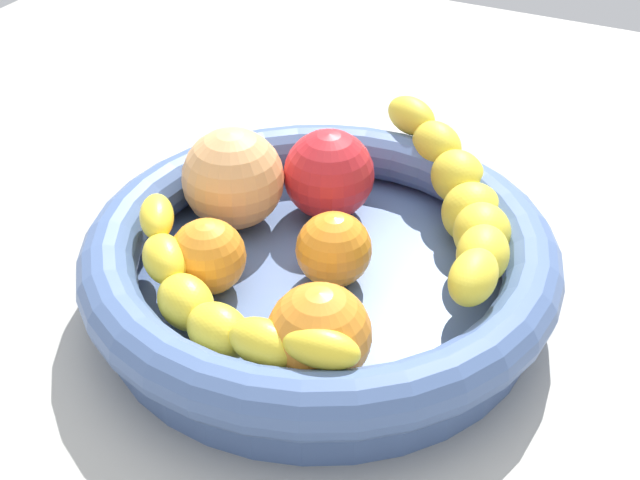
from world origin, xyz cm
name	(u,v)px	position (x,y,z in cm)	size (l,w,h in cm)	color
kitchen_counter	(320,318)	(0.00, 0.00, 1.50)	(120.00, 120.00, 3.00)	#A19F98
fruit_bowl	(320,264)	(0.00, 0.00, 6.20)	(32.06, 32.06, 6.15)	#4A6499
banana_draped_left	(211,301)	(-8.65, 3.03, 8.22)	(10.83, 20.10, 4.72)	yellow
banana_draped_right	(461,200)	(8.30, -6.94, 8.60)	(22.46, 15.41, 6.13)	yellow
orange_front	(333,250)	(-0.06, -1.01, 7.78)	(5.11, 5.11, 5.11)	orange
orange_mid_left	(208,256)	(-4.37, 6.04, 7.78)	(5.10, 5.10, 5.10)	orange
orange_mid_right	(319,335)	(-8.53, -4.18, 8.30)	(6.14, 6.14, 6.14)	orange
tomato_red	(329,175)	(7.27, 2.88, 8.59)	(6.72, 6.72, 6.72)	red
peach_blush	(233,179)	(3.15, 8.55, 8.94)	(7.42, 7.42, 7.42)	#EBA766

